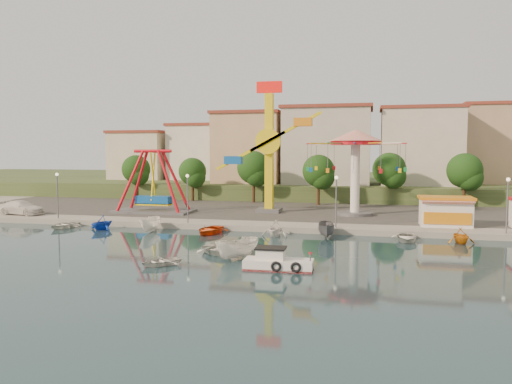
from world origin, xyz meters
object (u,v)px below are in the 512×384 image
(cabin_motorboat, at_px, (277,263))
(skiff, at_px, (237,248))
(van, at_px, (22,208))
(wave_swinger, at_px, (356,153))
(kamikaze_tower, at_px, (272,152))
(pirate_ship_ride, at_px, (153,183))
(rowboat_a, at_px, (218,250))

(cabin_motorboat, height_order, skiff, skiff)
(cabin_motorboat, height_order, van, van)
(wave_swinger, bearing_deg, cabin_motorboat, -99.37)
(cabin_motorboat, distance_m, van, 40.10)
(kamikaze_tower, height_order, van, kamikaze_tower)
(pirate_ship_ride, distance_m, skiff, 27.91)
(pirate_ship_ride, relative_size, wave_swinger, 0.86)
(wave_swinger, xyz_separation_m, van, (-39.93, -8.54, -6.74))
(pirate_ship_ride, height_order, rowboat_a, pirate_ship_ride)
(wave_swinger, distance_m, rowboat_a, 26.52)
(kamikaze_tower, bearing_deg, pirate_ship_ride, -167.66)
(skiff, bearing_deg, van, -175.94)
(wave_swinger, distance_m, cabin_motorboat, 28.75)
(kamikaze_tower, xyz_separation_m, wave_swinger, (10.30, -0.43, -0.13))
(rowboat_a, distance_m, van, 33.28)
(kamikaze_tower, bearing_deg, van, -163.15)
(wave_swinger, relative_size, rowboat_a, 3.11)
(kamikaze_tower, bearing_deg, skiff, -85.00)
(cabin_motorboat, relative_size, rowboat_a, 1.32)
(van, bearing_deg, rowboat_a, -108.73)
(van, bearing_deg, kamikaze_tower, -65.64)
(rowboat_a, xyz_separation_m, van, (-29.83, 14.71, 1.07))
(cabin_motorboat, relative_size, skiff, 1.13)
(skiff, height_order, van, van)
(wave_swinger, xyz_separation_m, skiff, (-8.10, -24.67, -7.36))
(wave_swinger, relative_size, cabin_motorboat, 2.36)
(pirate_ship_ride, distance_m, cabin_motorboat, 32.25)
(kamikaze_tower, bearing_deg, wave_swinger, -2.39)
(skiff, bearing_deg, pirate_ship_ride, 158.77)
(van, bearing_deg, pirate_ship_ride, -61.35)
(pirate_ship_ride, bearing_deg, van, -158.86)
(kamikaze_tower, xyz_separation_m, rowboat_a, (0.20, -23.68, -7.94))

